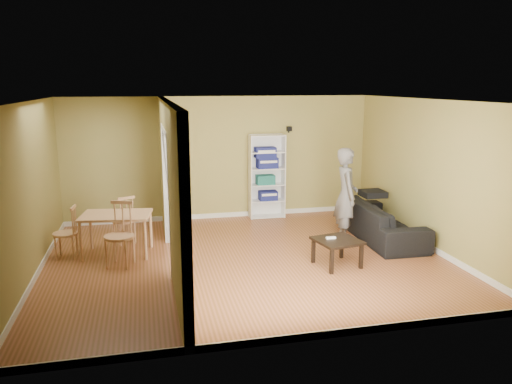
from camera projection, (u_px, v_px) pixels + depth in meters
room_shell at (247, 183)px, 7.98m from camera, size 6.50×6.50×6.50m
partition at (171, 186)px, 7.72m from camera, size 0.22×5.50×2.60m
wall_speaker at (289, 129)px, 10.73m from camera, size 0.10×0.10×0.10m
sofa at (381, 216)px, 9.32m from camera, size 2.33×1.05×0.88m
person at (346, 187)px, 9.00m from camera, size 0.82×0.69×2.04m
bookshelf at (266, 176)px, 10.75m from camera, size 0.76×0.33×1.80m
paper_box_navy_a at (268, 195)px, 10.80m from camera, size 0.39×0.25×0.20m
paper_box_teal at (265, 180)px, 10.71m from camera, size 0.39×0.25×0.20m
paper_box_navy_b at (267, 163)px, 10.64m from camera, size 0.44×0.28×0.22m
paper_box_navy_c at (265, 152)px, 10.59m from camera, size 0.44×0.28×0.22m
coffee_table at (337, 243)px, 7.93m from camera, size 0.65×0.65×0.44m
game_controller at (331, 238)px, 7.95m from camera, size 0.16×0.04×0.03m
dining_table at (116, 218)px, 8.40m from camera, size 1.13×0.76×0.71m
chair_left at (65, 232)px, 8.28m from camera, size 0.45×0.45×0.88m
chair_near at (119, 235)px, 7.88m from camera, size 0.61×0.61×1.03m
chair_far at (124, 219)px, 9.05m from camera, size 0.54×0.54×0.90m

